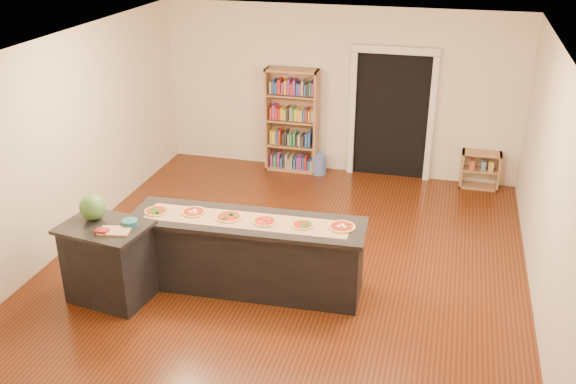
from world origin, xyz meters
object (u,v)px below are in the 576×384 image
(side_counter, at_px, (109,262))
(bookshelf, at_px, (292,121))
(low_shelf, at_px, (480,170))
(watermelon, at_px, (93,207))
(kitchen_island, at_px, (248,254))
(waste_bin, at_px, (319,164))

(side_counter, bearing_deg, bookshelf, 84.95)
(low_shelf, bearing_deg, bookshelf, -179.54)
(low_shelf, relative_size, watermelon, 2.07)
(kitchen_island, relative_size, watermelon, 9.24)
(kitchen_island, relative_size, low_shelf, 4.47)
(side_counter, height_order, watermelon, watermelon)
(side_counter, xyz_separation_m, low_shelf, (4.20, 4.44, -0.17))
(low_shelf, bearing_deg, side_counter, -133.40)
(kitchen_island, xyz_separation_m, watermelon, (-1.68, -0.51, 0.65))
(watermelon, bearing_deg, low_shelf, 44.55)
(waste_bin, bearing_deg, side_counter, -109.59)
(kitchen_island, distance_m, side_counter, 1.61)
(bookshelf, bearing_deg, kitchen_island, -83.36)
(kitchen_island, height_order, bookshelf, bookshelf)
(low_shelf, relative_size, waste_bin, 1.72)
(bookshelf, height_order, waste_bin, bookshelf)
(side_counter, distance_m, bookshelf, 4.56)
(bookshelf, relative_size, low_shelf, 2.87)
(bookshelf, relative_size, waste_bin, 4.94)
(waste_bin, relative_size, watermelon, 1.20)
(kitchen_island, distance_m, bookshelf, 3.84)
(low_shelf, distance_m, watermelon, 6.21)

